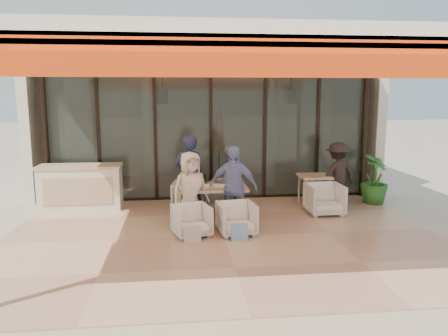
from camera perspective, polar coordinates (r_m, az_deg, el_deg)
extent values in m
plane|color=#C6B293|center=(8.17, -0.02, -9.05)|extent=(70.00, 70.00, 0.00)
cube|color=tan|center=(8.17, -0.02, -9.02)|extent=(8.00, 6.00, 0.01)
cube|color=silver|center=(7.77, -0.02, 14.68)|extent=(8.00, 6.00, 0.20)
cube|color=#F33F0C|center=(4.84, 3.83, 14.38)|extent=(8.00, 0.12, 0.45)
cube|color=orange|center=(5.53, 2.57, 15.04)|extent=(8.00, 1.50, 0.06)
cylinder|color=black|center=(11.05, -22.21, 3.64)|extent=(0.12, 0.12, 3.20)
cylinder|color=black|center=(11.62, 17.82, 4.15)|extent=(0.12, 0.12, 3.20)
cube|color=#9EADA3|center=(10.77, -1.73, 4.21)|extent=(8.00, 0.03, 3.20)
cube|color=black|center=(11.03, -1.69, -3.88)|extent=(8.00, 0.10, 0.08)
cube|color=black|center=(10.74, -1.78, 12.53)|extent=(8.00, 0.10, 0.08)
cube|color=black|center=(11.20, -22.64, 3.68)|extent=(0.08, 0.10, 3.20)
cube|color=black|center=(10.90, -16.06, 3.91)|extent=(0.08, 0.10, 3.20)
cube|color=black|center=(10.75, -8.94, 4.09)|extent=(0.08, 0.10, 3.20)
cube|color=black|center=(10.77, -1.73, 4.21)|extent=(0.08, 0.10, 3.20)
cube|color=black|center=(10.96, 5.34, 4.27)|extent=(0.08, 0.10, 3.20)
cube|color=black|center=(11.31, 12.08, 4.26)|extent=(0.08, 0.10, 3.20)
cube|color=black|center=(11.78, 18.12, 4.21)|extent=(0.08, 0.10, 3.20)
cube|color=silver|center=(14.25, -2.84, 5.94)|extent=(9.00, 0.25, 3.40)
cube|color=silver|center=(12.98, -22.21, 4.87)|extent=(0.25, 3.50, 3.40)
cube|color=silver|center=(13.53, 16.66, 5.35)|extent=(0.25, 3.50, 3.40)
cube|color=silver|center=(12.49, -2.42, 13.22)|extent=(9.00, 3.50, 0.25)
cube|color=tan|center=(12.74, -2.31, -2.18)|extent=(8.00, 3.50, 0.02)
cylinder|color=silver|center=(12.37, -9.75, 4.32)|extent=(0.40, 0.40, 3.00)
cylinder|color=silver|center=(12.62, 5.90, 4.51)|extent=(0.40, 0.40, 3.00)
cylinder|color=black|center=(11.90, -8.11, 11.39)|extent=(0.03, 0.03, 0.70)
cube|color=black|center=(11.90, -8.06, 9.22)|extent=(0.30, 0.30, 0.40)
sphere|color=#FFBF72|center=(11.90, -8.06, 9.22)|extent=(0.18, 0.18, 0.18)
cylinder|color=black|center=(12.30, 8.74, 11.31)|extent=(0.03, 0.03, 0.70)
cube|color=black|center=(12.30, 8.68, 9.22)|extent=(0.30, 0.30, 0.40)
sphere|color=#FFBF72|center=(12.30, 8.68, 9.22)|extent=(0.18, 0.18, 0.18)
cylinder|color=black|center=(12.02, -0.64, -2.69)|extent=(0.40, 0.40, 0.05)
cylinder|color=black|center=(11.85, -0.65, 2.04)|extent=(0.04, 0.04, 2.10)
cone|color=#DF4413|center=(11.78, -0.66, 5.17)|extent=(0.32, 0.32, 1.10)
cube|color=silver|center=(10.45, -18.19, -2.54)|extent=(1.80, 0.60, 1.00)
cube|color=tan|center=(10.36, -18.33, 0.22)|extent=(1.85, 0.65, 0.06)
cube|color=tan|center=(10.15, -18.54, -2.91)|extent=(1.50, 0.02, 0.60)
cube|color=tan|center=(9.00, -1.82, -2.54)|extent=(1.50, 0.90, 0.05)
cube|color=white|center=(8.99, -1.82, -2.38)|extent=(1.30, 0.35, 0.01)
cylinder|color=tan|center=(8.75, -5.71, -5.43)|extent=(0.06, 0.06, 0.70)
cylinder|color=tan|center=(8.84, 2.38, -5.23)|extent=(0.06, 0.06, 0.70)
cylinder|color=tan|center=(9.37, -5.75, -4.42)|extent=(0.06, 0.06, 0.70)
cylinder|color=tan|center=(9.46, 1.80, -4.24)|extent=(0.06, 0.06, 0.70)
cylinder|color=white|center=(8.81, -4.67, -2.26)|extent=(0.06, 0.06, 0.11)
cylinder|color=white|center=(9.16, -3.47, -1.79)|extent=(0.06, 0.06, 0.11)
cylinder|color=white|center=(8.89, -1.45, -2.13)|extent=(0.06, 0.06, 0.11)
cylinder|color=white|center=(9.18, -0.04, -1.74)|extent=(0.06, 0.06, 0.11)
cylinder|color=white|center=(8.84, 1.52, -2.20)|extent=(0.06, 0.06, 0.11)
cylinder|color=brown|center=(9.10, -5.35, -1.73)|extent=(0.07, 0.07, 0.16)
cylinder|color=black|center=(9.24, -2.57, -1.52)|extent=(0.09, 0.09, 0.17)
cylinder|color=black|center=(9.23, -2.58, -0.94)|extent=(0.10, 0.10, 0.01)
cylinder|color=white|center=(8.68, -4.63, -2.79)|extent=(0.22, 0.22, 0.01)
cylinder|color=white|center=(8.75, 1.28, -2.66)|extent=(0.22, 0.22, 0.01)
cylinder|color=white|center=(9.28, -4.74, -1.97)|extent=(0.22, 0.22, 0.01)
cylinder|color=white|center=(9.35, 0.78, -1.86)|extent=(0.22, 0.22, 0.01)
imported|color=silver|center=(9.98, -4.63, -3.43)|extent=(0.80, 0.77, 0.73)
imported|color=silver|center=(10.04, 0.17, -3.34)|extent=(0.88, 0.85, 0.73)
imported|color=silver|center=(8.15, -4.25, -6.68)|extent=(0.78, 0.75, 0.66)
imported|color=silver|center=(8.22, 1.65, -6.44)|extent=(0.75, 0.71, 0.69)
imported|color=#181E36|center=(9.39, -4.59, -1.03)|extent=(0.73, 0.58, 1.77)
imported|color=#5C5C60|center=(9.47, 0.51, -1.72)|extent=(0.88, 0.79, 1.51)
imported|color=beige|center=(8.53, -4.41, -2.94)|extent=(0.87, 0.72, 1.53)
imported|color=#6977AF|center=(8.58, 1.21, -2.49)|extent=(1.03, 0.68, 1.63)
cube|color=silver|center=(7.82, -4.14, -8.63)|extent=(0.30, 0.10, 0.34)
cube|color=#99BFD8|center=(7.89, 2.04, -8.44)|extent=(0.30, 0.10, 0.34)
cube|color=tan|center=(10.42, 11.74, -1.06)|extent=(0.70, 0.70, 0.05)
cylinder|color=tan|center=(10.15, 10.64, -3.44)|extent=(0.05, 0.05, 0.70)
cylinder|color=tan|center=(10.32, 13.62, -3.33)|extent=(0.05, 0.05, 0.70)
cylinder|color=tan|center=(10.67, 9.78, -2.77)|extent=(0.05, 0.05, 0.70)
cylinder|color=tan|center=(10.84, 12.63, -2.68)|extent=(0.05, 0.05, 0.70)
imported|color=silver|center=(9.79, 13.01, -3.80)|extent=(0.76, 0.71, 0.77)
imported|color=black|center=(10.63, 14.58, -0.76)|extent=(1.11, 0.84, 1.51)
imported|color=#1E5919|center=(11.05, 19.06, -1.42)|extent=(0.95, 0.95, 1.20)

